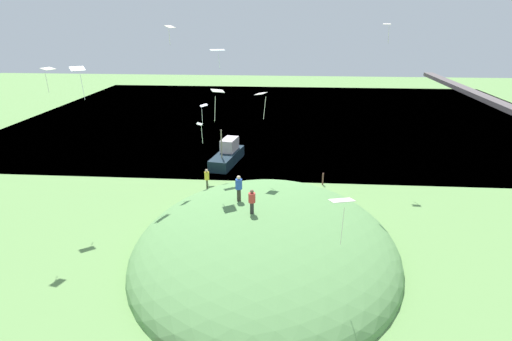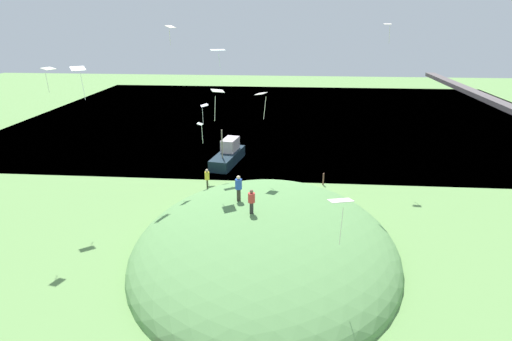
{
  "view_description": "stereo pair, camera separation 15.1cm",
  "coord_description": "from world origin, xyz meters",
  "px_view_note": "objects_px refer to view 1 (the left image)",
  "views": [
    {
      "loc": [
        35.61,
        -0.1,
        14.73
      ],
      "look_at": [
        5.88,
        -2.45,
        4.05
      ],
      "focal_mm": 30.23,
      "sensor_mm": 36.0,
      "label": 1
    },
    {
      "loc": [
        35.6,
        0.05,
        14.73
      ],
      "look_at": [
        5.88,
        -2.45,
        4.05
      ],
      "focal_mm": 30.23,
      "sensor_mm": 36.0,
      "label": 2
    }
  ],
  "objects_px": {
    "kite_7": "(261,95)",
    "person_watching_kites": "(252,199)",
    "kite_9": "(48,70)",
    "mooring_post": "(323,179)",
    "boat_on_lake": "(228,155)",
    "kite_0": "(200,126)",
    "kite_1": "(170,28)",
    "kite_2": "(217,51)",
    "person_walking_path": "(207,177)",
    "person_near_shore": "(239,185)",
    "kite_10": "(387,26)",
    "kite_12": "(204,107)",
    "kite_5": "(217,92)",
    "kite_6": "(342,203)",
    "kite_8": "(78,71)"
  },
  "relations": [
    {
      "from": "mooring_post",
      "to": "kite_5",
      "type": "bearing_deg",
      "value": -44.48
    },
    {
      "from": "kite_0",
      "to": "kite_9",
      "type": "xyz_separation_m",
      "value": [
        7.14,
        -8.04,
        5.21
      ]
    },
    {
      "from": "person_watching_kites",
      "to": "kite_10",
      "type": "distance_m",
      "value": 21.62
    },
    {
      "from": "boat_on_lake",
      "to": "kite_0",
      "type": "bearing_deg",
      "value": -174.55
    },
    {
      "from": "person_near_shore",
      "to": "kite_9",
      "type": "relative_size",
      "value": 1.17
    },
    {
      "from": "kite_5",
      "to": "kite_6",
      "type": "bearing_deg",
      "value": 36.11
    },
    {
      "from": "kite_12",
      "to": "kite_0",
      "type": "bearing_deg",
      "value": 8.06
    },
    {
      "from": "kite_5",
      "to": "person_watching_kites",
      "type": "bearing_deg",
      "value": 31.73
    },
    {
      "from": "person_walking_path",
      "to": "kite_2",
      "type": "bearing_deg",
      "value": -23.86
    },
    {
      "from": "kite_2",
      "to": "mooring_post",
      "type": "xyz_separation_m",
      "value": [
        -2.58,
        9.08,
        -11.61
      ]
    },
    {
      "from": "kite_6",
      "to": "mooring_post",
      "type": "bearing_deg",
      "value": 177.97
    },
    {
      "from": "boat_on_lake",
      "to": "kite_10",
      "type": "xyz_separation_m",
      "value": [
        2.47,
        14.82,
        13.07
      ]
    },
    {
      "from": "kite_0",
      "to": "kite_2",
      "type": "height_order",
      "value": "kite_2"
    },
    {
      "from": "person_watching_kites",
      "to": "kite_0",
      "type": "xyz_separation_m",
      "value": [
        -8.9,
        -5.01,
        2.41
      ]
    },
    {
      "from": "kite_2",
      "to": "kite_6",
      "type": "height_order",
      "value": "kite_2"
    },
    {
      "from": "kite_9",
      "to": "person_walking_path",
      "type": "bearing_deg",
      "value": 125.67
    },
    {
      "from": "kite_7",
      "to": "kite_9",
      "type": "xyz_separation_m",
      "value": [
        5.51,
        -13.12,
        2.33
      ]
    },
    {
      "from": "person_near_shore",
      "to": "kite_7",
      "type": "xyz_separation_m",
      "value": [
        -5.16,
        1.15,
        5.23
      ]
    },
    {
      "from": "kite_8",
      "to": "kite_9",
      "type": "relative_size",
      "value": 1.5
    },
    {
      "from": "kite_9",
      "to": "boat_on_lake",
      "type": "bearing_deg",
      "value": 152.07
    },
    {
      "from": "person_walking_path",
      "to": "kite_0",
      "type": "bearing_deg",
      "value": 27.02
    },
    {
      "from": "kite_9",
      "to": "kite_8",
      "type": "bearing_deg",
      "value": 178.09
    },
    {
      "from": "kite_9",
      "to": "mooring_post",
      "type": "relative_size",
      "value": 1.37
    },
    {
      "from": "kite_2",
      "to": "kite_5",
      "type": "height_order",
      "value": "kite_2"
    },
    {
      "from": "boat_on_lake",
      "to": "kite_0",
      "type": "relative_size",
      "value": 3.92
    },
    {
      "from": "person_walking_path",
      "to": "kite_1",
      "type": "xyz_separation_m",
      "value": [
        -1.63,
        -2.75,
        11.58
      ]
    },
    {
      "from": "kite_6",
      "to": "kite_12",
      "type": "distance_m",
      "value": 23.21
    },
    {
      "from": "kite_5",
      "to": "mooring_post",
      "type": "distance_m",
      "value": 14.95
    },
    {
      "from": "boat_on_lake",
      "to": "person_near_shore",
      "type": "xyz_separation_m",
      "value": [
        16.3,
        3.15,
        3.09
      ]
    },
    {
      "from": "mooring_post",
      "to": "kite_9",
      "type": "bearing_deg",
      "value": -59.18
    },
    {
      "from": "person_walking_path",
      "to": "mooring_post",
      "type": "height_order",
      "value": "person_walking_path"
    },
    {
      "from": "kite_5",
      "to": "kite_8",
      "type": "height_order",
      "value": "kite_8"
    },
    {
      "from": "kite_1",
      "to": "kite_2",
      "type": "bearing_deg",
      "value": 100.35
    },
    {
      "from": "kite_7",
      "to": "person_walking_path",
      "type": "bearing_deg",
      "value": -98.61
    },
    {
      "from": "kite_9",
      "to": "person_watching_kites",
      "type": "bearing_deg",
      "value": 82.31
    },
    {
      "from": "kite_6",
      "to": "kite_12",
      "type": "height_order",
      "value": "kite_12"
    },
    {
      "from": "person_near_shore",
      "to": "kite_8",
      "type": "height_order",
      "value": "kite_8"
    },
    {
      "from": "kite_5",
      "to": "kite_2",
      "type": "bearing_deg",
      "value": -171.43
    },
    {
      "from": "kite_1",
      "to": "kite_12",
      "type": "distance_m",
      "value": 8.9
    },
    {
      "from": "kite_1",
      "to": "kite_12",
      "type": "relative_size",
      "value": 0.76
    },
    {
      "from": "kite_6",
      "to": "mooring_post",
      "type": "height_order",
      "value": "kite_6"
    },
    {
      "from": "kite_5",
      "to": "mooring_post",
      "type": "xyz_separation_m",
      "value": [
        -8.36,
        8.21,
        -9.29
      ]
    },
    {
      "from": "person_near_shore",
      "to": "kite_12",
      "type": "bearing_deg",
      "value": 95.87
    },
    {
      "from": "kite_2",
      "to": "kite_9",
      "type": "xyz_separation_m",
      "value": [
        8.46,
        -9.43,
        -0.65
      ]
    },
    {
      "from": "kite_0",
      "to": "mooring_post",
      "type": "height_order",
      "value": "kite_0"
    },
    {
      "from": "kite_9",
      "to": "mooring_post",
      "type": "bearing_deg",
      "value": 120.82
    },
    {
      "from": "kite_6",
      "to": "kite_8",
      "type": "height_order",
      "value": "kite_8"
    },
    {
      "from": "person_watching_kites",
      "to": "kite_0",
      "type": "relative_size",
      "value": 0.95
    },
    {
      "from": "kite_7",
      "to": "person_watching_kites",
      "type": "bearing_deg",
      "value": -0.59
    },
    {
      "from": "kite_12",
      "to": "kite_6",
      "type": "bearing_deg",
      "value": 27.26
    }
  ]
}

